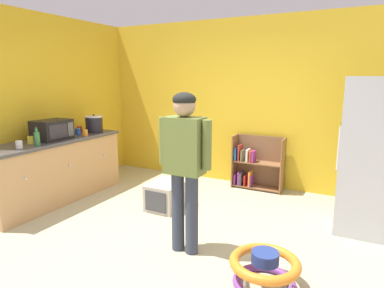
% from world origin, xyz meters
% --- Properties ---
extents(ground_plane, '(12.00, 12.00, 0.00)m').
position_xyz_m(ground_plane, '(0.00, 0.00, 0.00)').
color(ground_plane, '#AFAB8B').
rests_on(ground_plane, ground).
extents(back_wall, '(5.20, 0.06, 2.70)m').
position_xyz_m(back_wall, '(0.00, 2.33, 1.35)').
color(back_wall, gold).
rests_on(back_wall, ground).
extents(left_side_wall, '(0.06, 2.99, 2.70)m').
position_xyz_m(left_side_wall, '(-2.63, 0.80, 1.35)').
color(left_side_wall, gold).
rests_on(left_side_wall, ground).
extents(kitchen_counter, '(0.65, 2.12, 0.90)m').
position_xyz_m(kitchen_counter, '(-2.20, 0.28, 0.45)').
color(kitchen_counter, tan).
rests_on(kitchen_counter, ground).
extents(refrigerator, '(0.73, 0.68, 1.78)m').
position_xyz_m(refrigerator, '(1.85, 1.26, 0.89)').
color(refrigerator, '#B7BABF').
rests_on(refrigerator, ground).
extents(bookshelf, '(0.80, 0.28, 0.85)m').
position_xyz_m(bookshelf, '(0.22, 2.15, 0.37)').
color(bookshelf, brown).
rests_on(bookshelf, ground).
extents(standing_person, '(0.57, 0.23, 1.63)m').
position_xyz_m(standing_person, '(0.17, -0.15, 0.99)').
color(standing_person, '#353C4D').
rests_on(standing_person, ground).
extents(baby_walker, '(0.60, 0.60, 0.32)m').
position_xyz_m(baby_walker, '(1.06, -0.36, 0.16)').
color(baby_walker, '#7B3F98').
rests_on(baby_walker, ground).
extents(pet_carrier, '(0.42, 0.55, 0.36)m').
position_xyz_m(pet_carrier, '(-0.61, 0.76, 0.18)').
color(pet_carrier, '#C0B3A4').
rests_on(pet_carrier, ground).
extents(microwave, '(0.37, 0.48, 0.28)m').
position_xyz_m(microwave, '(-2.19, 0.28, 1.04)').
color(microwave, black).
rests_on(microwave, kitchen_counter).
extents(crock_pot, '(0.27, 0.27, 0.29)m').
position_xyz_m(crock_pot, '(-2.13, 1.05, 1.03)').
color(crock_pot, black).
rests_on(crock_pot, kitchen_counter).
extents(clear_bottle, '(0.07, 0.07, 0.25)m').
position_xyz_m(clear_bottle, '(-2.43, 0.58, 1.00)').
color(clear_bottle, silver).
rests_on(clear_bottle, kitchen_counter).
extents(green_glass_bottle, '(0.07, 0.07, 0.25)m').
position_xyz_m(green_glass_bottle, '(-2.01, -0.11, 1.00)').
color(green_glass_bottle, '#33753D').
rests_on(green_glass_bottle, kitchen_counter).
extents(yellow_cup, '(0.08, 0.08, 0.09)m').
position_xyz_m(yellow_cup, '(-2.22, -0.05, 0.95)').
color(yellow_cup, yellow).
rests_on(yellow_cup, kitchen_counter).
extents(white_cup, '(0.08, 0.08, 0.09)m').
position_xyz_m(white_cup, '(-2.08, -0.32, 0.95)').
color(white_cup, white).
rests_on(white_cup, kitchen_counter).
extents(blue_cup, '(0.08, 0.08, 0.09)m').
position_xyz_m(blue_cup, '(-2.19, 0.76, 0.95)').
color(blue_cup, blue).
rests_on(blue_cup, kitchen_counter).
extents(orange_cup, '(0.08, 0.08, 0.09)m').
position_xyz_m(orange_cup, '(-2.00, 0.72, 0.95)').
color(orange_cup, orange).
rests_on(orange_cup, kitchen_counter).
extents(red_cup, '(0.08, 0.08, 0.09)m').
position_xyz_m(red_cup, '(-2.35, 0.94, 0.95)').
color(red_cup, red).
rests_on(red_cup, kitchen_counter).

